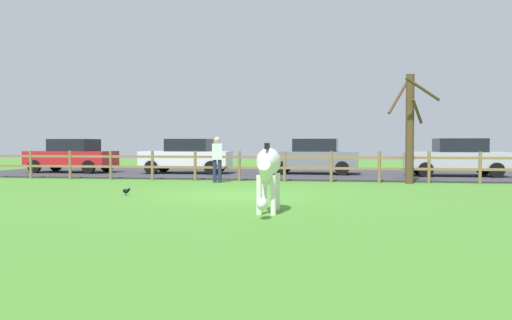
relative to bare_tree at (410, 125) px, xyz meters
The scene contains 11 objects.
ground_plane 7.42m from the bare_tree, 137.42° to the right, with size 60.00×60.00×0.00m, color #47842D.
parking_asphalt 7.19m from the bare_tree, 139.60° to the left, with size 28.00×7.40×0.05m, color #38383D.
paddock_fence 6.25m from the bare_tree, behind, with size 20.43×0.11×1.12m.
bare_tree is the anchor object (origin of this frame).
zebra 9.11m from the bare_tree, 115.17° to the right, with size 0.50×1.93×1.41m.
crow_on_grass 9.92m from the bare_tree, 146.24° to the right, with size 0.21×0.10×0.20m.
parked_car_silver 4.62m from the bare_tree, 57.76° to the left, with size 4.04×1.96×1.56m.
parked_car_red 15.28m from the bare_tree, 165.83° to the left, with size 4.05×1.99×1.56m.
parked_car_grey 5.80m from the bare_tree, 128.97° to the left, with size 4.08×2.05×1.56m.
parked_car_white 10.12m from the bare_tree, 157.00° to the left, with size 4.04×1.96×1.56m.
visitor_near_fence 6.87m from the bare_tree, behind, with size 0.40×0.29×1.64m.
Camera 1 is at (2.82, -13.51, 1.40)m, focal length 35.69 mm.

